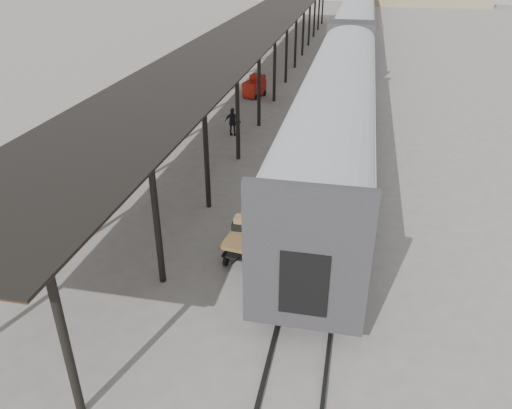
{
  "coord_description": "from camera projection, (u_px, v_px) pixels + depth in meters",
  "views": [
    {
      "loc": [
        4.04,
        -13.72,
        9.38
      ],
      "look_at": [
        1.1,
        0.41,
        1.7
      ],
      "focal_mm": 35.0,
      "sensor_mm": 36.0,
      "label": 1
    }
  ],
  "objects": [
    {
      "name": "suitcase_stack",
      "position": [
        251.0,
        221.0,
        16.67
      ],
      "size": [
        1.3,
        1.12,
        0.57
      ],
      "rotation": [
        0.0,
        0.0,
        -0.14
      ],
      "color": "#3A393C",
      "rests_on": "baggage_cart"
    },
    {
      "name": "train",
      "position": [
        355.0,
        25.0,
        44.37
      ],
      "size": [
        3.45,
        76.01,
        4.01
      ],
      "color": "silver",
      "rests_on": "ground"
    },
    {
      "name": "ground",
      "position": [
        222.0,
        251.0,
        16.99
      ],
      "size": [
        160.0,
        160.0,
        0.0
      ],
      "primitive_type": "plane",
      "color": "slate",
      "rests_on": "ground"
    },
    {
      "name": "porter",
      "position": [
        253.0,
        221.0,
        15.52
      ],
      "size": [
        0.46,
        0.62,
        1.57
      ],
      "primitive_type": "imported",
      "rotation": [
        0.0,
        0.0,
        1.42
      ],
      "color": "navy",
      "rests_on": "baggage_cart"
    },
    {
      "name": "canopy",
      "position": [
        261.0,
        23.0,
        36.47
      ],
      "size": [
        4.9,
        64.3,
        4.15
      ],
      "color": "#422B19",
      "rests_on": "ground"
    },
    {
      "name": "rails",
      "position": [
        353.0,
        55.0,
        45.78
      ],
      "size": [
        1.54,
        150.0,
        0.12
      ],
      "color": "black",
      "rests_on": "ground"
    },
    {
      "name": "luggage_tug",
      "position": [
        255.0,
        87.0,
        33.4
      ],
      "size": [
        1.43,
        1.82,
        1.41
      ],
      "rotation": [
        0.0,
        0.0,
        -0.33
      ],
      "color": "#9C190E",
      "rests_on": "ground"
    },
    {
      "name": "pedestrian",
      "position": [
        233.0,
        122.0,
        26.66
      ],
      "size": [
        0.91,
        0.41,
        1.52
      ],
      "primitive_type": "imported",
      "rotation": [
        0.0,
        0.0,
        3.09
      ],
      "color": "black",
      "rests_on": "ground"
    },
    {
      "name": "baggage_cart",
      "position": [
        251.0,
        236.0,
        16.59
      ],
      "size": [
        1.58,
        2.55,
        0.86
      ],
      "rotation": [
        0.0,
        0.0,
        -0.14
      ],
      "color": "brown",
      "rests_on": "ground"
    }
  ]
}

